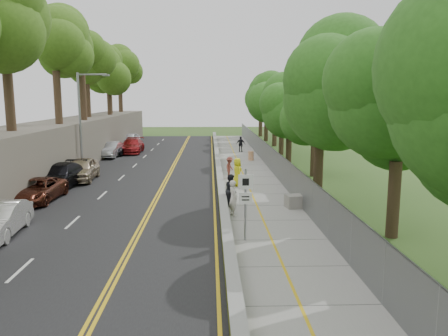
% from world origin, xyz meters
% --- Properties ---
extents(ground, '(140.00, 140.00, 0.00)m').
position_xyz_m(ground, '(0.00, 0.00, 0.00)').
color(ground, '#33511E').
rests_on(ground, ground).
extents(road, '(11.20, 66.00, 0.04)m').
position_xyz_m(road, '(-5.40, 15.00, 0.02)').
color(road, black).
rests_on(road, ground).
extents(sidewalk, '(4.20, 66.00, 0.05)m').
position_xyz_m(sidewalk, '(2.55, 15.00, 0.03)').
color(sidewalk, gray).
rests_on(sidewalk, ground).
extents(jersey_barrier, '(0.42, 66.00, 0.60)m').
position_xyz_m(jersey_barrier, '(0.25, 15.00, 0.30)').
color(jersey_barrier, '#A8C714').
rests_on(jersey_barrier, ground).
extents(rock_embankment, '(5.00, 66.00, 4.00)m').
position_xyz_m(rock_embankment, '(-13.50, 15.00, 2.00)').
color(rock_embankment, '#595147').
rests_on(rock_embankment, ground).
extents(chainlink_fence, '(0.04, 66.00, 2.00)m').
position_xyz_m(chainlink_fence, '(4.65, 15.00, 1.00)').
color(chainlink_fence, slate).
rests_on(chainlink_fence, ground).
extents(trees_embankment, '(6.40, 66.00, 13.00)m').
position_xyz_m(trees_embankment, '(-13.00, 15.00, 10.50)').
color(trees_embankment, '#48771E').
rests_on(trees_embankment, rock_embankment).
extents(trees_fenceside, '(7.00, 66.00, 14.00)m').
position_xyz_m(trees_fenceside, '(7.00, 15.00, 7.00)').
color(trees_fenceside, '#367822').
rests_on(trees_fenceside, ground).
extents(streetlight, '(2.52, 0.22, 8.00)m').
position_xyz_m(streetlight, '(-10.46, 14.00, 4.64)').
color(streetlight, gray).
rests_on(streetlight, ground).
extents(signpost, '(0.62, 0.09, 3.10)m').
position_xyz_m(signpost, '(1.05, -3.02, 1.96)').
color(signpost, gray).
rests_on(signpost, sidewalk).
extents(construction_barrel, '(0.55, 0.55, 0.90)m').
position_xyz_m(construction_barrel, '(3.53, 20.88, 0.50)').
color(construction_barrel, '#C74E03').
rests_on(construction_barrel, sidewalk).
extents(concrete_block, '(1.20, 0.99, 0.71)m').
position_xyz_m(concrete_block, '(4.30, 2.52, 0.40)').
color(concrete_block, gray).
rests_on(concrete_block, sidewalk).
extents(car_1, '(1.88, 4.52, 1.45)m').
position_xyz_m(car_1, '(-9.73, -2.01, 0.77)').
color(car_1, silver).
rests_on(car_1, road).
extents(car_2, '(2.38, 4.90, 1.34)m').
position_xyz_m(car_2, '(-10.60, 4.47, 0.71)').
color(car_2, '#572518').
rests_on(car_2, road).
extents(car_3, '(2.75, 5.75, 1.62)m').
position_xyz_m(car_3, '(-10.60, 8.39, 0.85)').
color(car_3, black).
rests_on(car_3, road).
extents(car_4, '(2.22, 4.98, 1.66)m').
position_xyz_m(car_4, '(-9.88, 11.05, 0.87)').
color(car_4, tan).
rests_on(car_4, road).
extents(car_5, '(1.80, 4.75, 1.55)m').
position_xyz_m(car_5, '(-10.60, 23.69, 0.81)').
color(car_5, '#A8ABAF').
rests_on(car_5, road).
extents(car_6, '(2.23, 4.79, 1.33)m').
position_xyz_m(car_6, '(-10.60, 25.47, 0.70)').
color(car_6, black).
rests_on(car_6, road).
extents(car_7, '(2.25, 5.44, 1.57)m').
position_xyz_m(car_7, '(-9.00, 27.00, 0.83)').
color(car_7, maroon).
rests_on(car_7, road).
extents(car_8, '(2.16, 4.76, 1.59)m').
position_xyz_m(car_8, '(-10.60, 34.85, 0.83)').
color(car_8, white).
rests_on(car_8, road).
extents(painter_0, '(0.87, 1.08, 1.93)m').
position_xyz_m(painter_0, '(1.43, 8.57, 1.01)').
color(painter_0, yellow).
rests_on(painter_0, sidewalk).
extents(painter_1, '(0.66, 0.79, 1.85)m').
position_xyz_m(painter_1, '(0.75, 1.00, 0.98)').
color(painter_1, silver).
rests_on(painter_1, sidewalk).
extents(painter_2, '(0.92, 1.04, 1.79)m').
position_xyz_m(painter_2, '(0.75, 3.10, 0.94)').
color(painter_2, black).
rests_on(painter_2, sidewalk).
extents(painter_3, '(0.95, 1.19, 1.61)m').
position_xyz_m(painter_3, '(1.05, 11.59, 0.86)').
color(painter_3, brown).
rests_on(painter_3, sidewalk).
extents(person_far, '(1.09, 0.67, 1.74)m').
position_xyz_m(person_far, '(3.02, 27.51, 0.92)').
color(person_far, black).
rests_on(person_far, sidewalk).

